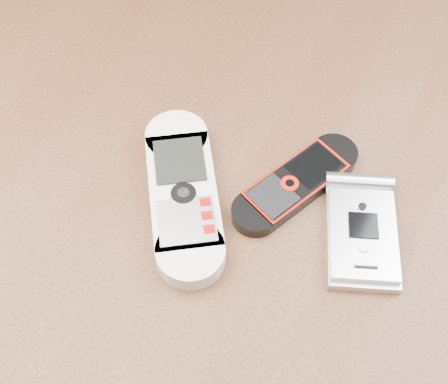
% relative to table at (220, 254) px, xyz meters
% --- Properties ---
extents(table, '(1.20, 0.80, 0.75)m').
position_rel_table_xyz_m(table, '(0.00, 0.00, 0.00)').
color(table, black).
rests_on(table, ground).
extents(nokia_white, '(0.15, 0.17, 0.02)m').
position_rel_table_xyz_m(nokia_white, '(-0.02, -0.02, 0.12)').
color(nokia_white, silver).
rests_on(nokia_white, table).
extents(nokia_black_red, '(0.09, 0.14, 0.01)m').
position_rel_table_xyz_m(nokia_black_red, '(0.05, 0.04, 0.11)').
color(nokia_black_red, black).
rests_on(nokia_black_red, table).
extents(motorola_razr, '(0.10, 0.12, 0.02)m').
position_rel_table_xyz_m(motorola_razr, '(0.12, 0.02, 0.11)').
color(motorola_razr, silver).
rests_on(motorola_razr, table).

